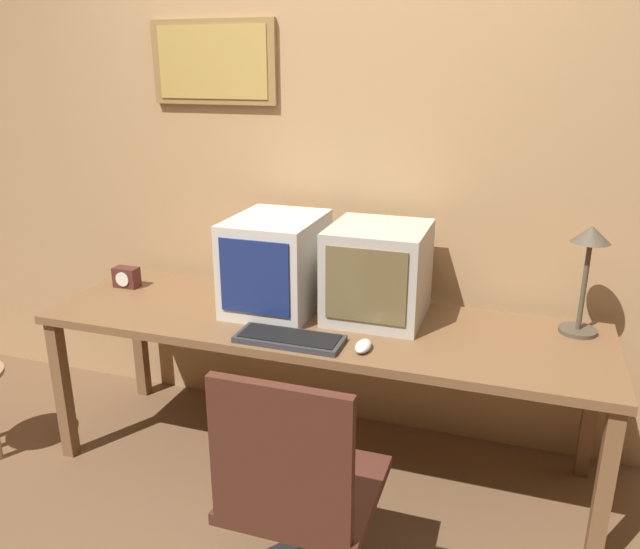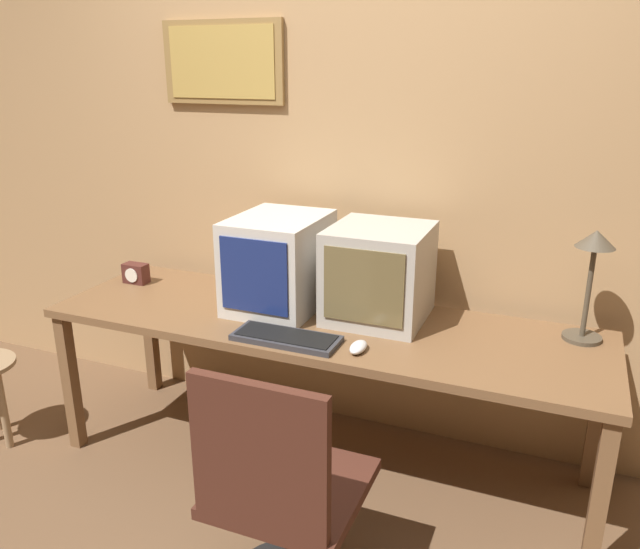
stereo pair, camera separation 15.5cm
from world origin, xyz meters
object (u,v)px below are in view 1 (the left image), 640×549
at_px(monitor_left, 276,263).
at_px(desk_clock, 126,277).
at_px(monitor_right, 378,272).
at_px(keyboard_main, 290,339).
at_px(mouse_near_keyboard, 363,346).
at_px(desk_lamp, 588,257).
at_px(office_chair, 300,513).

distance_m(monitor_left, desk_clock, 0.80).
xyz_separation_m(monitor_right, keyboard_main, (-0.26, -0.37, -0.18)).
xyz_separation_m(monitor_left, keyboard_main, (0.19, -0.33, -0.19)).
distance_m(keyboard_main, desk_clock, 1.03).
height_order(monitor_left, keyboard_main, monitor_left).
bearing_deg(mouse_near_keyboard, keyboard_main, -176.99).
bearing_deg(keyboard_main, monitor_right, 54.84).
bearing_deg(monitor_right, desk_clock, -178.72).
xyz_separation_m(monitor_left, monitor_right, (0.44, 0.04, -0.01)).
xyz_separation_m(desk_clock, desk_lamp, (2.04, 0.11, 0.27)).
bearing_deg(desk_lamp, monitor_left, -174.36).
bearing_deg(office_chair, desk_clock, 143.93).
height_order(keyboard_main, desk_clock, desk_clock).
xyz_separation_m(monitor_right, office_chair, (-0.02, -0.91, -0.51)).
distance_m(mouse_near_keyboard, desk_clock, 1.31).
height_order(monitor_right, office_chair, monitor_right).
bearing_deg(desk_clock, mouse_near_keyboard, -14.32).
bearing_deg(keyboard_main, desk_lamp, 22.89).
bearing_deg(monitor_right, keyboard_main, -125.16).
height_order(monitor_right, keyboard_main, monitor_right).
relative_size(keyboard_main, mouse_near_keyboard, 3.68).
relative_size(desk_clock, desk_lamp, 0.27).
distance_m(desk_clock, office_chair, 1.55).
distance_m(monitor_right, desk_clock, 1.24).
relative_size(desk_lamp, office_chair, 0.48).
relative_size(monitor_left, office_chair, 0.51).
bearing_deg(office_chair, mouse_near_keyboard, 84.85).
relative_size(keyboard_main, office_chair, 0.46).
distance_m(mouse_near_keyboard, desk_lamp, 0.94).
relative_size(monitor_right, desk_clock, 3.50).
bearing_deg(desk_lamp, desk_clock, -176.87).
distance_m(desk_lamp, office_chair, 1.44).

